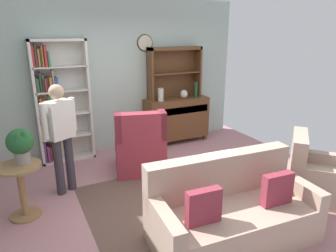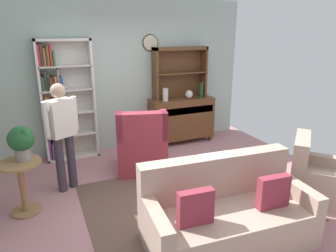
# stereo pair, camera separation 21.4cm
# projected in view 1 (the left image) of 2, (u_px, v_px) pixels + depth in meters

# --- Properties ---
(ground_plane) EXTENTS (5.40, 4.60, 0.02)m
(ground_plane) POSITION_uv_depth(u_px,v_px,m) (168.00, 195.00, 4.35)
(ground_plane) COLOR #B27A7F
(wall_back) EXTENTS (5.00, 0.09, 2.80)m
(wall_back) POSITION_uv_depth(u_px,v_px,m) (118.00, 76.00, 5.74)
(wall_back) COLOR #ADC1B7
(wall_back) RESTS_ON ground_plane
(area_rug) EXTENTS (2.74, 2.15, 0.01)m
(area_rug) POSITION_uv_depth(u_px,v_px,m) (191.00, 201.00, 4.17)
(area_rug) COLOR brown
(area_rug) RESTS_ON ground_plane
(bookshelf) EXTENTS (0.90, 0.30, 2.10)m
(bookshelf) POSITION_uv_depth(u_px,v_px,m) (58.00, 102.00, 5.20)
(bookshelf) COLOR silver
(bookshelf) RESTS_ON ground_plane
(sideboard) EXTENTS (1.30, 0.45, 0.92)m
(sideboard) POSITION_uv_depth(u_px,v_px,m) (176.00, 118.00, 6.25)
(sideboard) COLOR brown
(sideboard) RESTS_ON ground_plane
(sideboard_hutch) EXTENTS (1.10, 0.26, 1.00)m
(sideboard_hutch) POSITION_uv_depth(u_px,v_px,m) (174.00, 66.00, 6.03)
(sideboard_hutch) COLOR brown
(sideboard_hutch) RESTS_ON sideboard
(vase_tall) EXTENTS (0.11, 0.11, 0.25)m
(vase_tall) POSITION_uv_depth(u_px,v_px,m) (161.00, 95.00, 5.86)
(vase_tall) COLOR beige
(vase_tall) RESTS_ON sideboard
(vase_round) EXTENTS (0.15, 0.15, 0.17)m
(vase_round) POSITION_uv_depth(u_px,v_px,m) (184.00, 94.00, 6.10)
(vase_round) COLOR beige
(vase_round) RESTS_ON sideboard
(bottle_wine) EXTENTS (0.07, 0.07, 0.31)m
(bottle_wine) POSITION_uv_depth(u_px,v_px,m) (196.00, 90.00, 6.17)
(bottle_wine) COLOR #194223
(bottle_wine) RESTS_ON sideboard
(couch_floral) EXTENTS (1.86, 0.98, 0.90)m
(couch_floral) POSITION_uv_depth(u_px,v_px,m) (231.00, 213.00, 3.36)
(couch_floral) COLOR tan
(couch_floral) RESTS_ON ground_plane
(armchair_floral) EXTENTS (1.08, 1.08, 0.88)m
(armchair_floral) POSITION_uv_depth(u_px,v_px,m) (315.00, 177.00, 4.22)
(armchair_floral) COLOR tan
(armchair_floral) RESTS_ON ground_plane
(wingback_chair) EXTENTS (0.96, 0.98, 1.05)m
(wingback_chair) POSITION_uv_depth(u_px,v_px,m) (140.00, 149.00, 4.95)
(wingback_chair) COLOR maroon
(wingback_chair) RESTS_ON ground_plane
(plant_stand) EXTENTS (0.52, 0.52, 0.70)m
(plant_stand) POSITION_uv_depth(u_px,v_px,m) (21.00, 185.00, 3.71)
(plant_stand) COLOR #997047
(plant_stand) RESTS_ON ground_plane
(potted_plant_large) EXTENTS (0.31, 0.31, 0.43)m
(potted_plant_large) POSITION_uv_depth(u_px,v_px,m) (20.00, 144.00, 3.62)
(potted_plant_large) COLOR gray
(potted_plant_large) RESTS_ON plant_stand
(person_reading) EXTENTS (0.50, 0.33, 1.56)m
(person_reading) POSITION_uv_depth(u_px,v_px,m) (61.00, 132.00, 4.16)
(person_reading) COLOR #38333D
(person_reading) RESTS_ON ground_plane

